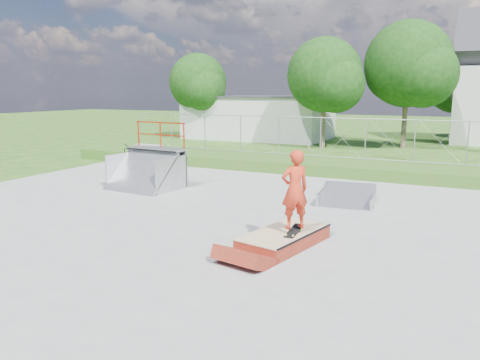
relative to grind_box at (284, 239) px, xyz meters
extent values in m
plane|color=#254F16|center=(-2.36, 0.53, -0.17)|extent=(120.00, 120.00, 0.00)
cube|color=gray|center=(-2.36, 0.53, -0.15)|extent=(20.00, 16.00, 0.04)
cube|color=#254F16|center=(-2.36, 10.03, 0.08)|extent=(24.00, 3.00, 0.50)
cube|color=maroon|center=(0.00, 0.00, -0.01)|extent=(1.56, 2.49, 0.32)
cube|color=tan|center=(0.00, 0.00, 0.16)|extent=(1.58, 2.51, 0.02)
cube|color=black|center=(0.24, -0.03, 0.22)|extent=(0.22, 0.79, 0.13)
imported|color=red|center=(0.24, -0.03, 1.09)|extent=(0.75, 0.75, 1.75)
cube|color=silver|center=(-10.36, 22.53, 1.33)|extent=(10.00, 6.00, 3.00)
cylinder|color=brown|center=(-4.36, 18.53, 1.05)|extent=(0.30, 0.30, 2.45)
sphere|color=#0F340E|center=(-4.36, 18.53, 4.24)|extent=(4.48, 4.48, 4.48)
sphere|color=#0F340E|center=(-3.52, 17.97, 3.68)|extent=(3.36, 3.36, 3.36)
cylinder|color=brown|center=(0.14, 20.53, 1.23)|extent=(0.30, 0.30, 2.80)
sphere|color=#0F340E|center=(0.14, 20.53, 4.87)|extent=(5.12, 5.12, 5.12)
sphere|color=#0F340E|center=(1.10, 19.89, 4.23)|extent=(3.84, 3.84, 3.84)
cylinder|color=brown|center=(-14.36, 20.53, 0.96)|extent=(0.30, 0.30, 2.27)
sphere|color=#0F340E|center=(-14.36, 20.53, 3.92)|extent=(4.16, 4.16, 4.16)
sphere|color=#0F340E|center=(-13.58, 20.01, 3.40)|extent=(3.12, 3.12, 3.12)
cylinder|color=brown|center=(2.64, 28.53, 0.88)|extent=(0.30, 0.30, 2.10)
sphere|color=#0F340E|center=(2.64, 28.53, 3.61)|extent=(3.84, 3.84, 3.84)
sphere|color=#0F340E|center=(3.36, 28.05, 3.13)|extent=(2.88, 2.88, 2.88)
camera|label=1|loc=(3.47, -9.54, 3.28)|focal=35.00mm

